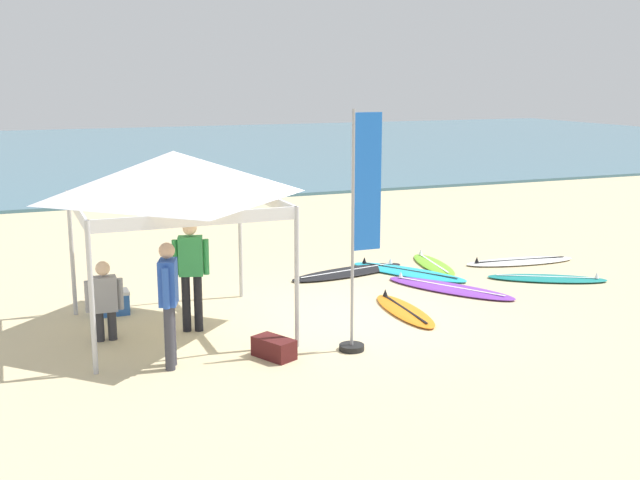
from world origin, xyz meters
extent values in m
plane|color=beige|center=(0.00, 0.00, 0.00)|extent=(80.00, 80.00, 0.00)
cube|color=teal|center=(0.00, 30.58, 0.05)|extent=(80.00, 36.00, 0.10)
cylinder|color=#B7B7BC|center=(-4.16, -0.99, 1.02)|extent=(0.07, 0.07, 2.05)
cylinder|color=#B7B7BC|center=(-1.34, -0.99, 1.02)|extent=(0.07, 0.07, 2.05)
cylinder|color=#B7B7BC|center=(-4.16, 1.83, 1.02)|extent=(0.07, 0.07, 2.05)
cylinder|color=#B7B7BC|center=(-1.34, 1.83, 1.02)|extent=(0.07, 0.07, 2.05)
cube|color=white|center=(-2.75, -0.99, 1.96)|extent=(2.82, 0.03, 0.18)
cube|color=white|center=(-2.75, 1.83, 1.96)|extent=(2.82, 0.03, 0.18)
cube|color=white|center=(-4.16, 0.42, 1.96)|extent=(0.03, 2.82, 0.18)
cube|color=white|center=(-1.34, 0.42, 1.96)|extent=(0.03, 2.82, 0.18)
pyramid|color=white|center=(-2.75, 0.42, 2.40)|extent=(2.94, 2.94, 0.70)
ellipsoid|color=orange|center=(0.88, -0.11, 0.04)|extent=(0.67, 2.02, 0.07)
cube|color=black|center=(0.88, -0.11, 0.07)|extent=(0.16, 1.69, 0.01)
cone|color=black|center=(0.94, 0.70, 0.13)|extent=(0.09, 0.09, 0.12)
ellipsoid|color=black|center=(1.09, 2.62, 0.04)|extent=(2.66, 1.18, 0.07)
cube|color=white|center=(1.09, 2.62, 0.07)|extent=(2.16, 0.46, 0.01)
cone|color=white|center=(2.13, 2.83, 0.13)|extent=(0.09, 0.09, 0.12)
ellipsoid|color=purple|center=(2.32, 0.82, 0.04)|extent=(1.89, 2.54, 0.07)
cube|color=white|center=(2.32, 0.82, 0.07)|extent=(1.14, 1.88, 0.01)
cone|color=white|center=(1.78, 1.72, 0.13)|extent=(0.09, 0.09, 0.12)
ellipsoid|color=#19847F|center=(4.42, 0.73, 0.04)|extent=(2.24, 1.63, 0.07)
cube|color=white|center=(4.42, 0.73, 0.07)|extent=(1.67, 0.98, 0.01)
cone|color=white|center=(5.21, 0.28, 0.13)|extent=(0.09, 0.09, 0.12)
ellipsoid|color=white|center=(4.80, 2.11, 0.04)|extent=(2.48, 0.93, 0.07)
cube|color=black|center=(4.80, 2.11, 0.07)|extent=(2.05, 0.29, 0.01)
cone|color=black|center=(3.81, 2.23, 0.13)|extent=(0.09, 0.09, 0.12)
ellipsoid|color=#7AD12D|center=(2.97, 2.52, 0.04)|extent=(0.86, 2.01, 0.07)
cube|color=white|center=(2.97, 2.52, 0.07)|extent=(0.33, 1.64, 0.01)
cone|color=white|center=(3.10, 3.31, 0.13)|extent=(0.09, 0.09, 0.12)
ellipsoid|color=#23B2CC|center=(2.19, 2.18, 0.04)|extent=(1.90, 2.53, 0.07)
cube|color=black|center=(2.19, 2.18, 0.07)|extent=(1.15, 1.88, 0.01)
cone|color=black|center=(1.66, 3.07, 0.13)|extent=(0.09, 0.09, 0.12)
cylinder|color=black|center=(-2.48, 0.25, 0.44)|extent=(0.13, 0.13, 0.88)
cylinder|color=black|center=(-2.66, 0.30, 0.44)|extent=(0.13, 0.13, 0.88)
cube|color=#2D8C47|center=(-2.57, 0.27, 1.18)|extent=(0.41, 0.31, 0.60)
sphere|color=beige|center=(-2.57, 0.27, 1.60)|extent=(0.21, 0.21, 0.21)
cylinder|color=#2D8C47|center=(-2.35, 0.21, 1.16)|extent=(0.09, 0.09, 0.54)
cylinder|color=#2D8C47|center=(-2.79, 0.33, 1.16)|extent=(0.09, 0.09, 0.54)
cylinder|color=#383842|center=(-3.22, -1.22, 0.44)|extent=(0.13, 0.13, 0.88)
cylinder|color=#383842|center=(-3.16, -1.05, 0.44)|extent=(0.13, 0.13, 0.88)
cube|color=#2851B2|center=(-3.19, -1.14, 1.18)|extent=(0.33, 0.41, 0.60)
sphere|color=tan|center=(-3.19, -1.14, 1.60)|extent=(0.21, 0.21, 0.21)
cylinder|color=#2851B2|center=(-3.27, -1.35, 1.16)|extent=(0.09, 0.09, 0.54)
cylinder|color=#2851B2|center=(-3.12, -0.92, 1.16)|extent=(0.09, 0.09, 0.54)
cylinder|color=#2D2D33|center=(-3.94, 0.33, 0.23)|extent=(0.13, 0.13, 0.45)
cylinder|color=#2D2D33|center=(-3.76, 0.32, 0.23)|extent=(0.13, 0.13, 0.45)
cube|color=gray|center=(-3.85, 0.32, 0.71)|extent=(0.37, 0.23, 0.52)
sphere|color=beige|center=(-3.85, 0.32, 1.09)|extent=(0.21, 0.21, 0.21)
cylinder|color=gray|center=(-4.08, 0.33, 0.69)|extent=(0.09, 0.09, 0.47)
cylinder|color=gray|center=(-3.62, 0.32, 0.69)|extent=(0.09, 0.09, 0.47)
cylinder|color=#99999E|center=(-0.67, -1.43, 1.70)|extent=(0.04, 0.04, 3.40)
cube|color=blue|center=(-0.45, -1.43, 2.40)|extent=(0.40, 0.02, 1.90)
cylinder|color=black|center=(-0.67, -1.43, 0.04)|extent=(0.36, 0.36, 0.08)
cube|color=#4C1919|center=(-1.80, -1.30, 0.14)|extent=(0.55, 0.68, 0.28)
cube|color=#2D60B7|center=(-3.57, 1.62, 0.17)|extent=(0.48, 0.34, 0.34)
cube|color=white|center=(-3.57, 1.62, 0.37)|extent=(0.50, 0.36, 0.05)
camera|label=1|loc=(-5.09, -11.10, 3.82)|focal=44.05mm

